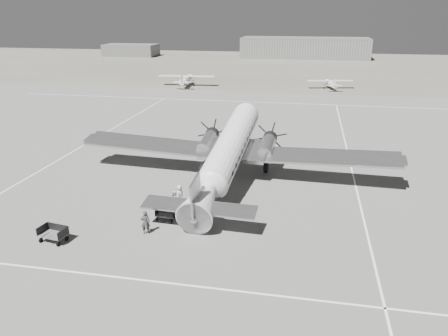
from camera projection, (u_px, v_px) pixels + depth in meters
ground at (216, 190)px, 37.93m from camera, size 260.00×260.00×0.00m
taxi_line_near at (166, 283)px, 24.99m from camera, size 60.00×0.15×0.01m
taxi_line_right at (359, 201)px, 35.78m from camera, size 0.15×80.00×0.01m
taxi_line_left at (82, 146)px, 50.41m from camera, size 0.15×60.00×0.01m
taxi_line_horizon at (265, 102)px, 74.90m from camera, size 90.00×0.15×0.01m
grass_infield at (285, 66)px, 125.73m from camera, size 260.00×90.00×0.01m
hangar_main at (305, 48)px, 146.82m from camera, size 42.00×14.00×6.60m
shed_secondary at (131, 50)px, 153.42m from camera, size 18.00×10.00×4.00m
dc3_airliner at (228, 153)px, 38.49m from camera, size 31.30×22.52×5.77m
light_plane_left at (186, 80)px, 90.79m from camera, size 12.50×10.43×2.46m
light_plane_right at (330, 84)px, 87.62m from camera, size 10.69×9.33×1.94m
baggage_cart_near at (166, 215)px, 32.46m from camera, size 1.55×1.13×0.84m
baggage_cart_far at (53, 234)px, 29.34m from camera, size 2.09×1.63×1.07m
ground_crew at (145, 222)px, 30.28m from camera, size 0.74×0.63×1.74m
ramp_agent at (175, 200)px, 34.13m from camera, size 0.74×0.87×1.55m
passenger at (180, 194)px, 35.09m from camera, size 0.62×0.85×1.59m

